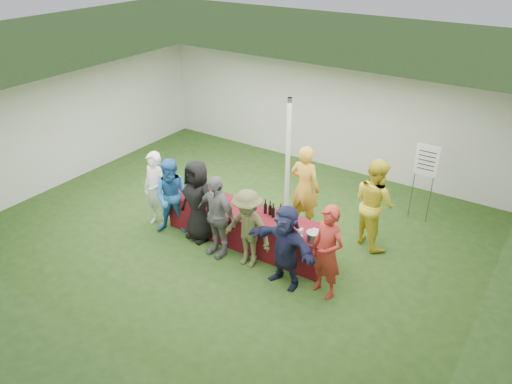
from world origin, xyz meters
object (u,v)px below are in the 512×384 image
Objects in this scene: customer_0 at (156,190)px; customer_4 at (247,229)px; customer_3 at (217,216)px; wine_list_sign at (426,166)px; staff_pourer at (305,188)px; customer_2 at (198,201)px; dump_bucket at (313,236)px; customer_1 at (173,197)px; customer_5 at (285,246)px; staff_back at (374,203)px; serving_table at (248,227)px; customer_6 at (327,252)px.

customer_0 is 1.07× the size of customer_4.
wine_list_sign is at bearing 59.60° from customer_3.
staff_pourer reaches higher than customer_2.
customer_0 is at bearing -165.27° from customer_2.
staff_pourer reaches higher than dump_bucket.
customer_3 is (1.75, -0.15, 0.00)m from customer_0.
customer_1 reaches higher than dump_bucket.
customer_2 reaches higher than customer_0.
customer_2 is at bearing -21.29° from customer_1.
wine_list_sign is at bearing 79.57° from customer_5.
staff_back is 1.11× the size of customer_0.
staff_back is at bearing 33.24° from serving_table.
staff_pourer reaches higher than customer_3.
customer_1 is (-2.19, -1.70, -0.11)m from staff_pourer.
customer_2 is (-2.55, -0.19, 0.04)m from dump_bucket.
customer_2 is (-0.95, -0.41, 0.51)m from serving_table.
dump_bucket is at bearing -25.28° from customer_1.
staff_back reaches higher than customer_6.
customer_3 is (-2.94, -3.52, -0.45)m from wine_list_sign.
customer_3 is 1.61m from customer_5.
customer_5 is at bearing -110.28° from wine_list_sign.
customer_6 is (2.06, -0.58, 0.51)m from serving_table.
customer_5 is at bearing 111.54° from staff_pourer.
customer_3 is at bearing -4.24° from customer_0.
customer_2 is 1.10× the size of customer_5.
customer_6 reaches higher than customer_1.
wine_list_sign is at bearing 47.49° from serving_table.
wine_list_sign is 0.94× the size of staff_pourer.
customer_3 is at bearing 71.31° from staff_back.
staff_pourer is 1.00× the size of staff_back.
customer_3 is (-0.30, -0.64, 0.49)m from serving_table.
serving_table is 1.48m from staff_pourer.
customer_4 is (-1.17, -0.40, -0.03)m from dump_bucket.
staff_back is at bearing -109.37° from wine_list_sign.
customer_5 is (1.31, -0.73, 0.43)m from serving_table.
customer_5 is at bearing -3.85° from customer_4.
customer_2 is at bearing 61.61° from staff_back.
customer_6 is (0.46, -0.36, 0.04)m from dump_bucket.
customer_0 is 4.10m from customer_6.
customer_5 reaches higher than serving_table.
customer_3 reaches higher than customer_1.
wine_list_sign is 1.12× the size of customer_5.
wine_list_sign is 1.02× the size of customer_6.
customer_0 is (-2.05, -0.49, 0.48)m from serving_table.
customer_0 is at bearing -174.21° from customer_5.
customer_5 is (0.89, -0.10, -0.00)m from customer_4.
customer_1 is 1.04× the size of customer_5.
customer_2 is (0.59, 0.09, 0.04)m from customer_1.
customer_6 is (1.41, -1.78, -0.07)m from staff_pourer.
customer_1 reaches higher than serving_table.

